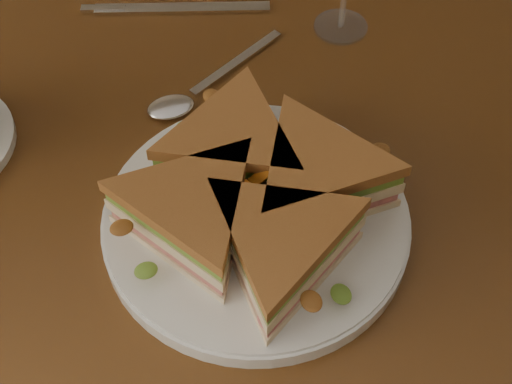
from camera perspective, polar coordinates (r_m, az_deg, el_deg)
The scene contains 6 objects.
table at distance 0.76m, azimuth -3.95°, elevation -1.88°, with size 1.20×0.80×0.75m.
plate at distance 0.62m, azimuth 0.00°, elevation -2.36°, with size 0.27×0.27×0.02m, color silver.
sandwich_wedges at distance 0.59m, azimuth -0.00°, elevation -0.30°, with size 0.26×0.26×0.06m.
crisps_mound at distance 0.60m, azimuth 0.00°, elevation -0.53°, with size 0.09×0.09×0.05m, color orange, non-canonical shape.
spoon at distance 0.73m, azimuth -5.50°, elevation 7.63°, with size 0.17×0.09×0.01m.
knife at distance 0.85m, azimuth -6.93°, elevation 14.33°, with size 0.21×0.08×0.00m.
Camera 1 is at (-0.10, -0.44, 1.27)m, focal length 50.00 mm.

